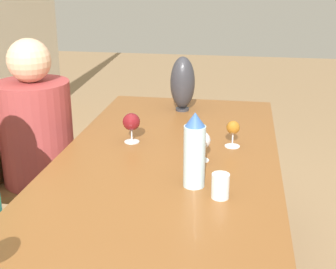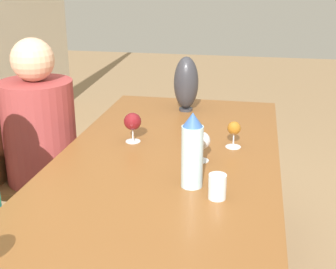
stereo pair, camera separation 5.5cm
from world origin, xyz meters
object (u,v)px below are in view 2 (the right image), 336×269
at_px(water_bottle, 192,151).
at_px(wine_glass_0, 201,141).
at_px(person_far, 44,146).
at_px(chair_far, 30,168).
at_px(vase, 186,83).
at_px(wine_glass_2, 234,129).
at_px(water_tumbler, 217,187).
at_px(wine_glass_3, 133,122).

relative_size(water_bottle, wine_glass_0, 2.22).
bearing_deg(person_far, chair_far, 90.00).
xyz_separation_m(chair_far, person_far, (0.00, -0.09, 0.13)).
bearing_deg(chair_far, vase, -63.18).
relative_size(chair_far, person_far, 0.80).
bearing_deg(water_bottle, vase, 10.16).
height_order(wine_glass_2, chair_far, chair_far).
bearing_deg(water_bottle, water_tumbler, -128.21).
distance_m(vase, wine_glass_0, 0.75).
distance_m(wine_glass_2, person_far, 1.04).
xyz_separation_m(vase, person_far, (-0.40, 0.70, -0.28)).
height_order(wine_glass_3, chair_far, chair_far).
distance_m(wine_glass_3, person_far, 0.60).
relative_size(water_bottle, person_far, 0.24).
height_order(wine_glass_0, wine_glass_3, wine_glass_3).
xyz_separation_m(water_tumbler, wine_glass_0, (0.33, 0.10, 0.04)).
bearing_deg(wine_glass_3, wine_glass_0, -116.43).
relative_size(water_bottle, wine_glass_2, 2.34).
bearing_deg(chair_far, wine_glass_3, -103.46).
bearing_deg(chair_far, wine_glass_0, -108.30).
height_order(vase, wine_glass_0, vase).
bearing_deg(water_tumbler, wine_glass_2, -2.94).
bearing_deg(vase, chair_far, 116.82).
bearing_deg(wine_glass_2, vase, 29.65).
distance_m(water_tumbler, chair_far, 1.29).
height_order(wine_glass_0, chair_far, chair_far).
distance_m(water_bottle, chair_far, 1.19).
bearing_deg(water_tumbler, vase, 14.77).
height_order(water_bottle, wine_glass_3, water_bottle).
height_order(water_bottle, chair_far, water_bottle).
relative_size(water_tumbler, wine_glass_3, 0.65).
height_order(water_bottle, wine_glass_2, water_bottle).
height_order(water_tumbler, wine_glass_0, wine_glass_0).
bearing_deg(vase, water_bottle, -169.84).
relative_size(wine_glass_2, person_far, 0.10).
xyz_separation_m(water_bottle, vase, (0.97, 0.17, 0.02)).
distance_m(chair_far, person_far, 0.16).
relative_size(vase, wine_glass_0, 2.39).
bearing_deg(water_bottle, person_far, 57.00).
height_order(wine_glass_0, wine_glass_2, wine_glass_0).
bearing_deg(wine_glass_3, wine_glass_2, -87.83).
height_order(water_bottle, vase, vase).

